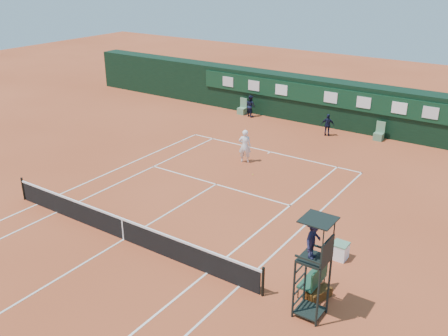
# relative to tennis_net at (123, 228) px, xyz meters

# --- Properties ---
(ground) EXTENTS (90.00, 90.00, 0.00)m
(ground) POSITION_rel_tennis_net_xyz_m (0.00, 0.00, -0.51)
(ground) COLOR #B84F2B
(ground) RESTS_ON ground
(court_lines) EXTENTS (11.05, 23.85, 0.01)m
(court_lines) POSITION_rel_tennis_net_xyz_m (0.00, 0.00, -0.50)
(court_lines) COLOR white
(court_lines) RESTS_ON ground
(tennis_net) EXTENTS (12.90, 0.10, 1.10)m
(tennis_net) POSITION_rel_tennis_net_xyz_m (0.00, 0.00, 0.00)
(tennis_net) COLOR black
(tennis_net) RESTS_ON ground
(back_wall) EXTENTS (40.00, 1.65, 3.00)m
(back_wall) POSITION_rel_tennis_net_xyz_m (0.00, 18.74, 1.00)
(back_wall) COLOR black
(back_wall) RESTS_ON ground
(linesman_chair_left) EXTENTS (0.55, 0.50, 1.15)m
(linesman_chair_left) POSITION_rel_tennis_net_xyz_m (-5.50, 17.48, -0.19)
(linesman_chair_left) COLOR #5E8F66
(linesman_chair_left) RESTS_ON ground
(linesman_chair_right) EXTENTS (0.55, 0.50, 1.15)m
(linesman_chair_right) POSITION_rel_tennis_net_xyz_m (4.50, 17.48, -0.19)
(linesman_chair_right) COLOR #54805C
(linesman_chair_right) RESTS_ON ground
(umpire_chair) EXTENTS (0.96, 0.95, 3.42)m
(umpire_chair) POSITION_rel_tennis_net_xyz_m (8.09, 0.01, 1.95)
(umpire_chair) COLOR black
(umpire_chair) RESTS_ON ground
(player_bench) EXTENTS (0.56, 1.20, 1.10)m
(player_bench) POSITION_rel_tennis_net_xyz_m (7.76, 1.09, 0.09)
(player_bench) COLOR #1B432E
(player_bench) RESTS_ON ground
(tennis_bag) EXTENTS (0.67, 0.97, 0.34)m
(tennis_bag) POSITION_rel_tennis_net_xyz_m (8.00, 0.91, -0.34)
(tennis_bag) COLOR black
(tennis_bag) RESTS_ON ground
(cooler) EXTENTS (0.57, 0.57, 0.65)m
(cooler) POSITION_rel_tennis_net_xyz_m (7.64, 3.57, -0.18)
(cooler) COLOR white
(cooler) RESTS_ON ground
(tennis_ball) EXTENTS (0.06, 0.06, 0.06)m
(tennis_ball) POSITION_rel_tennis_net_xyz_m (0.91, 8.42, -0.48)
(tennis_ball) COLOR yellow
(tennis_ball) RESTS_ON ground
(player) EXTENTS (0.81, 0.70, 1.86)m
(player) POSITION_rel_tennis_net_xyz_m (-0.42, 9.74, 0.42)
(player) COLOR white
(player) RESTS_ON ground
(ball_kid_left) EXTENTS (0.91, 0.83, 1.54)m
(ball_kid_left) POSITION_rel_tennis_net_xyz_m (-4.69, 17.32, 0.26)
(ball_kid_left) COLOR black
(ball_kid_left) RESTS_ON ground
(ball_kid_right) EXTENTS (0.89, 0.53, 1.41)m
(ball_kid_right) POSITION_rel_tennis_net_xyz_m (1.53, 16.45, 0.20)
(ball_kid_right) COLOR black
(ball_kid_right) RESTS_ON ground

